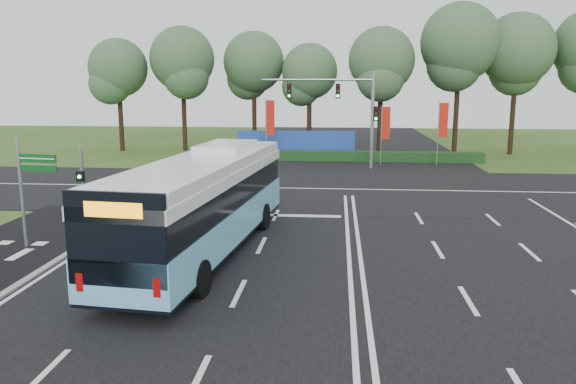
{
  "coord_description": "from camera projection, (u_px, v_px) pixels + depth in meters",
  "views": [
    {
      "loc": [
        -0.48,
        -20.44,
        6.08
      ],
      "look_at": [
        -2.46,
        2.0,
        1.75
      ],
      "focal_mm": 35.0,
      "sensor_mm": 36.0,
      "label": 1
    }
  ],
  "objects": [
    {
      "name": "ground",
      "position": [
        348.0,
        249.0,
        21.1
      ],
      "size": [
        120.0,
        120.0,
        0.0
      ],
      "primitive_type": "plane",
      "color": "#31511B",
      "rests_on": "ground"
    },
    {
      "name": "road_main",
      "position": [
        348.0,
        248.0,
        21.1
      ],
      "size": [
        20.0,
        120.0,
        0.04
      ],
      "primitive_type": "cube",
      "color": "black",
      "rests_on": "ground"
    },
    {
      "name": "road_cross",
      "position": [
        345.0,
        189.0,
        32.84
      ],
      "size": [
        120.0,
        14.0,
        0.05
      ],
      "primitive_type": "cube",
      "color": "black",
      "rests_on": "ground"
    },
    {
      "name": "kerb_strip",
      "position": [
        51.0,
        265.0,
        19.03
      ],
      "size": [
        0.25,
        18.0,
        0.12
      ],
      "primitive_type": "cube",
      "color": "gray",
      "rests_on": "ground"
    },
    {
      "name": "city_bus",
      "position": [
        205.0,
        203.0,
        20.12
      ],
      "size": [
        4.08,
        13.36,
        3.77
      ],
      "rotation": [
        0.0,
        0.0,
        -0.1
      ],
      "color": "#62B6E3",
      "rests_on": "ground"
    },
    {
      "name": "pedestrian_signal",
      "position": [
        83.0,
        188.0,
        22.52
      ],
      "size": [
        0.3,
        0.42,
        3.62
      ],
      "rotation": [
        0.0,
        0.0,
        0.05
      ],
      "color": "gray",
      "rests_on": "ground"
    },
    {
      "name": "street_sign",
      "position": [
        29.0,
        180.0,
        20.56
      ],
      "size": [
        1.61,
        0.33,
        4.17
      ],
      "rotation": [
        0.0,
        0.0,
        -0.15
      ],
      "color": "gray",
      "rests_on": "ground"
    },
    {
      "name": "banner_flag_left",
      "position": [
        269.0,
        122.0,
        43.16
      ],
      "size": [
        0.72,
        0.22,
        4.99
      ],
      "rotation": [
        0.0,
        0.0,
        -0.24
      ],
      "color": "gray",
      "rests_on": "ground"
    },
    {
      "name": "banner_flag_mid",
      "position": [
        385.0,
        127.0,
        42.19
      ],
      "size": [
        0.67,
        0.09,
        4.53
      ],
      "rotation": [
        0.0,
        0.0,
        -0.06
      ],
      "color": "gray",
      "rests_on": "ground"
    },
    {
      "name": "banner_flag_right",
      "position": [
        442.0,
        124.0,
        42.03
      ],
      "size": [
        0.71,
        0.14,
        4.83
      ],
      "rotation": [
        0.0,
        0.0,
        -0.12
      ],
      "color": "gray",
      "rests_on": "ground"
    },
    {
      "name": "traffic_light_gantry",
      "position": [
        348.0,
        104.0,
        40.26
      ],
      "size": [
        8.41,
        0.28,
        7.0
      ],
      "color": "gray",
      "rests_on": "ground"
    },
    {
      "name": "hedge",
      "position": [
        343.0,
        156.0,
        44.99
      ],
      "size": [
        22.0,
        1.2,
        0.8
      ],
      "primitive_type": "cube",
      "color": "#123314",
      "rests_on": "ground"
    },
    {
      "name": "blue_hoarding",
      "position": [
        296.0,
        144.0,
        47.65
      ],
      "size": [
        10.0,
        0.3,
        2.2
      ],
      "primitive_type": "cube",
      "color": "#1D419E",
      "rests_on": "ground"
    },
    {
      "name": "eucalyptus_row",
      "position": [
        379.0,
        55.0,
        49.18
      ],
      "size": [
        47.3,
        9.19,
        12.95
      ],
      "color": "black",
      "rests_on": "ground"
    }
  ]
}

